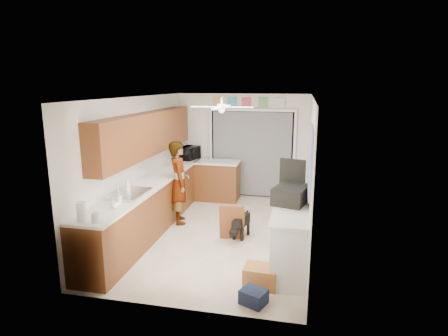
{
  "coord_description": "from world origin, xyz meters",
  "views": [
    {
      "loc": [
        1.47,
        -6.44,
        2.73
      ],
      "look_at": [
        0.0,
        0.4,
        1.15
      ],
      "focal_mm": 30.0,
      "sensor_mm": 36.0,
      "label": 1
    }
  ],
  "objects_px": {
    "soap_bottle": "(128,186)",
    "navy_crate": "(254,297)",
    "cup": "(115,205)",
    "paper_towel_roll": "(81,212)",
    "suitcase": "(291,195)",
    "microwave": "(189,153)",
    "cardboard_box": "(261,276)",
    "dog": "(241,225)",
    "man": "(179,182)"
  },
  "relations": [
    {
      "from": "soap_bottle",
      "to": "dog",
      "type": "distance_m",
      "value": 2.13
    },
    {
      "from": "cardboard_box",
      "to": "dog",
      "type": "height_order",
      "value": "dog"
    },
    {
      "from": "cardboard_box",
      "to": "navy_crate",
      "type": "height_order",
      "value": "cardboard_box"
    },
    {
      "from": "microwave",
      "to": "suitcase",
      "type": "xyz_separation_m",
      "value": [
        2.55,
        -2.94,
        -0.02
      ]
    },
    {
      "from": "microwave",
      "to": "paper_towel_roll",
      "type": "bearing_deg",
      "value": -170.17
    },
    {
      "from": "paper_towel_roll",
      "to": "soap_bottle",
      "type": "bearing_deg",
      "value": 90.18
    },
    {
      "from": "cup",
      "to": "cardboard_box",
      "type": "distance_m",
      "value": 2.34
    },
    {
      "from": "dog",
      "to": "microwave",
      "type": "bearing_deg",
      "value": 140.93
    },
    {
      "from": "microwave",
      "to": "soap_bottle",
      "type": "height_order",
      "value": "microwave"
    },
    {
      "from": "man",
      "to": "cardboard_box",
      "type": "bearing_deg",
      "value": -161.89
    },
    {
      "from": "dog",
      "to": "suitcase",
      "type": "bearing_deg",
      "value": -24.55
    },
    {
      "from": "cup",
      "to": "paper_towel_roll",
      "type": "distance_m",
      "value": 0.63
    },
    {
      "from": "microwave",
      "to": "suitcase",
      "type": "relative_size",
      "value": 0.91
    },
    {
      "from": "soap_bottle",
      "to": "navy_crate",
      "type": "bearing_deg",
      "value": -29.43
    },
    {
      "from": "cup",
      "to": "paper_towel_roll",
      "type": "xyz_separation_m",
      "value": [
        -0.16,
        -0.61,
        0.08
      ]
    },
    {
      "from": "suitcase",
      "to": "cardboard_box",
      "type": "xyz_separation_m",
      "value": [
        -0.34,
        -0.9,
        -0.93
      ]
    },
    {
      "from": "microwave",
      "to": "suitcase",
      "type": "height_order",
      "value": "microwave"
    },
    {
      "from": "cup",
      "to": "man",
      "type": "distance_m",
      "value": 2.02
    },
    {
      "from": "microwave",
      "to": "soap_bottle",
      "type": "relative_size",
      "value": 2.14
    },
    {
      "from": "microwave",
      "to": "soap_bottle",
      "type": "distance_m",
      "value": 2.99
    },
    {
      "from": "man",
      "to": "microwave",
      "type": "bearing_deg",
      "value": -12.84
    },
    {
      "from": "microwave",
      "to": "cup",
      "type": "bearing_deg",
      "value": -167.97
    },
    {
      "from": "suitcase",
      "to": "man",
      "type": "height_order",
      "value": "man"
    },
    {
      "from": "paper_towel_roll",
      "to": "navy_crate",
      "type": "distance_m",
      "value": 2.51
    },
    {
      "from": "suitcase",
      "to": "microwave",
      "type": "bearing_deg",
      "value": 146.44
    },
    {
      "from": "suitcase",
      "to": "man",
      "type": "xyz_separation_m",
      "value": [
        -2.22,
        1.2,
        -0.24
      ]
    },
    {
      "from": "paper_towel_roll",
      "to": "suitcase",
      "type": "height_order",
      "value": "paper_towel_roll"
    },
    {
      "from": "soap_bottle",
      "to": "paper_towel_roll",
      "type": "height_order",
      "value": "paper_towel_roll"
    },
    {
      "from": "man",
      "to": "dog",
      "type": "relative_size",
      "value": 2.76
    },
    {
      "from": "suitcase",
      "to": "cardboard_box",
      "type": "bearing_deg",
      "value": -95.3
    },
    {
      "from": "navy_crate",
      "to": "microwave",
      "type": "bearing_deg",
      "value": 116.88
    },
    {
      "from": "cardboard_box",
      "to": "navy_crate",
      "type": "bearing_deg",
      "value": -95.02
    },
    {
      "from": "microwave",
      "to": "cup",
      "type": "distance_m",
      "value": 3.74
    },
    {
      "from": "cardboard_box",
      "to": "dog",
      "type": "bearing_deg",
      "value": 108.68
    },
    {
      "from": "man",
      "to": "soap_bottle",
      "type": "bearing_deg",
      "value": 135.64
    },
    {
      "from": "soap_bottle",
      "to": "paper_towel_roll",
      "type": "xyz_separation_m",
      "value": [
        0.0,
        -1.35,
        0.01
      ]
    },
    {
      "from": "microwave",
      "to": "navy_crate",
      "type": "distance_m",
      "value": 4.91
    },
    {
      "from": "soap_bottle",
      "to": "navy_crate",
      "type": "relative_size",
      "value": 0.83
    },
    {
      "from": "cup",
      "to": "navy_crate",
      "type": "bearing_deg",
      "value": -14.57
    },
    {
      "from": "soap_bottle",
      "to": "dog",
      "type": "xyz_separation_m",
      "value": [
        1.81,
        0.75,
        -0.83
      ]
    },
    {
      "from": "soap_bottle",
      "to": "suitcase",
      "type": "relative_size",
      "value": 0.42
    },
    {
      "from": "paper_towel_roll",
      "to": "suitcase",
      "type": "distance_m",
      "value": 3.03
    },
    {
      "from": "dog",
      "to": "cardboard_box",
      "type": "bearing_deg",
      "value": -57.17
    },
    {
      "from": "cup",
      "to": "navy_crate",
      "type": "relative_size",
      "value": 0.41
    },
    {
      "from": "soap_bottle",
      "to": "cardboard_box",
      "type": "height_order",
      "value": "soap_bottle"
    },
    {
      "from": "microwave",
      "to": "man",
      "type": "height_order",
      "value": "man"
    },
    {
      "from": "paper_towel_roll",
      "to": "cardboard_box",
      "type": "relative_size",
      "value": 0.59
    },
    {
      "from": "cup",
      "to": "navy_crate",
      "type": "distance_m",
      "value": 2.39
    },
    {
      "from": "cardboard_box",
      "to": "microwave",
      "type": "bearing_deg",
      "value": 119.97
    },
    {
      "from": "soap_bottle",
      "to": "paper_towel_roll",
      "type": "distance_m",
      "value": 1.35
    }
  ]
}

